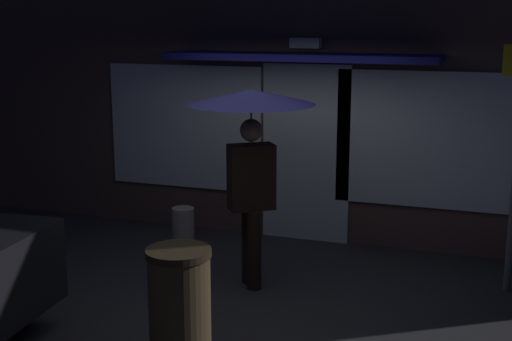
% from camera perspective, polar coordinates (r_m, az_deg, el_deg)
% --- Properties ---
extents(ground_plane, '(18.00, 18.00, 0.00)m').
position_cam_1_polar(ground_plane, '(7.00, -0.93, -10.75)').
color(ground_plane, '#2D2D33').
extents(building_facade, '(10.19, 1.00, 4.22)m').
position_cam_1_polar(building_facade, '(8.69, 4.45, 7.98)').
color(building_facade, brown).
rests_on(building_facade, ground).
extents(person_with_umbrella, '(1.29, 1.29, 2.05)m').
position_cam_1_polar(person_with_umbrella, '(7.01, -0.39, 3.31)').
color(person_with_umbrella, black).
rests_on(person_with_umbrella, ground).
extents(sidewalk_bollard, '(0.27, 0.27, 0.50)m').
position_cam_1_polar(sidewalk_bollard, '(8.57, -5.94, -4.66)').
color(sidewalk_bollard, '#B2A899').
rests_on(sidewalk_bollard, ground).
extents(trash_bin, '(0.53, 0.53, 0.96)m').
position_cam_1_polar(trash_bin, '(5.76, -6.23, -10.86)').
color(trash_bin, '#473823').
rests_on(trash_bin, ground).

